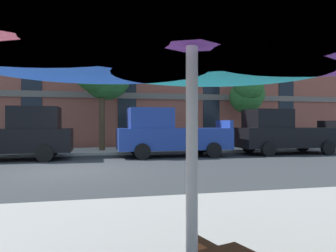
{
  "coord_description": "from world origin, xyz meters",
  "views": [
    {
      "loc": [
        0.76,
        -10.53,
        1.51
      ],
      "look_at": [
        3.92,
        3.2,
        1.4
      ],
      "focal_mm": 34.35,
      "sensor_mm": 36.0,
      "label": 1
    }
  ],
  "objects_px": {
    "street_tree_middle": "(102,74)",
    "street_tree_right": "(248,93)",
    "pickup_black": "(13,135)",
    "pickup_blue": "(169,134)",
    "pickup_black_midblock": "(283,133)"
  },
  "relations": [
    {
      "from": "street_tree_middle",
      "to": "street_tree_right",
      "type": "distance_m",
      "value": 8.85
    },
    {
      "from": "pickup_black",
      "to": "street_tree_middle",
      "type": "xyz_separation_m",
      "value": [
        3.65,
        2.96,
        3.07
      ]
    },
    {
      "from": "pickup_blue",
      "to": "pickup_black_midblock",
      "type": "xyz_separation_m",
      "value": [
        5.82,
        0.0,
        0.0
      ]
    },
    {
      "from": "pickup_black",
      "to": "pickup_black_midblock",
      "type": "xyz_separation_m",
      "value": [
        12.36,
        0.0,
        0.0
      ]
    },
    {
      "from": "pickup_blue",
      "to": "street_tree_right",
      "type": "xyz_separation_m",
      "value": [
        5.88,
        3.81,
        2.33
      ]
    },
    {
      "from": "pickup_blue",
      "to": "pickup_black",
      "type": "bearing_deg",
      "value": 180.0
    },
    {
      "from": "pickup_black",
      "to": "pickup_black_midblock",
      "type": "relative_size",
      "value": 1.0
    },
    {
      "from": "pickup_black",
      "to": "street_tree_right",
      "type": "height_order",
      "value": "street_tree_right"
    },
    {
      "from": "pickup_black",
      "to": "pickup_blue",
      "type": "height_order",
      "value": "same"
    },
    {
      "from": "pickup_black",
      "to": "street_tree_right",
      "type": "relative_size",
      "value": 1.11
    },
    {
      "from": "pickup_black_midblock",
      "to": "pickup_black",
      "type": "bearing_deg",
      "value": 180.0
    },
    {
      "from": "street_tree_right",
      "to": "pickup_blue",
      "type": "bearing_deg",
      "value": -147.1
    },
    {
      "from": "pickup_black",
      "to": "pickup_black_midblock",
      "type": "bearing_deg",
      "value": 0.0
    },
    {
      "from": "street_tree_right",
      "to": "pickup_black",
      "type": "bearing_deg",
      "value": -162.96
    },
    {
      "from": "pickup_black_midblock",
      "to": "street_tree_right",
      "type": "relative_size",
      "value": 1.11
    }
  ]
}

